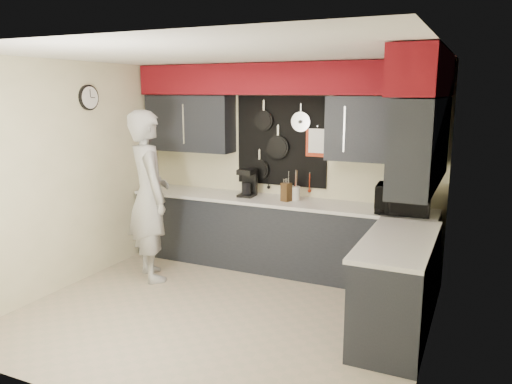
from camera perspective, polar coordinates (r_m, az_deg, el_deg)
The scene contains 10 objects.
ground at distance 5.33m, azimuth -3.93°, elevation -13.60°, with size 4.00×4.00×0.00m, color tan.
back_wall_assembly at distance 6.28m, azimuth 3.00°, elevation 9.20°, with size 4.00×0.36×2.60m.
right_wall_assembly at distance 4.52m, azimuth 18.67°, elevation 6.91°, with size 0.36×3.50×2.60m.
left_wall_assembly at distance 6.13m, azimuth -20.63°, elevation 2.09°, with size 0.05×3.50×2.60m.
base_cabinets at distance 5.94m, azimuth 5.48°, elevation -6.20°, with size 3.95×2.20×0.92m.
microwave at distance 5.75m, azimuth 16.45°, elevation -0.80°, with size 0.58×0.39×0.32m, color black.
knife_block at distance 6.15m, azimuth 3.48°, elevation -0.01°, with size 0.10×0.10×0.23m, color #3D2713.
utensil_crock at distance 6.23m, azimuth 4.44°, elevation -0.14°, with size 0.13×0.13×0.17m, color silver.
coffee_maker at distance 6.44m, azimuth -0.93°, elevation 1.16°, with size 0.21×0.25×0.36m.
person at distance 6.10m, azimuth -12.13°, elevation -0.45°, with size 0.75×0.49×2.05m, color #A8A8A5.
Camera 1 is at (2.34, -4.22, 2.25)m, focal length 35.00 mm.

